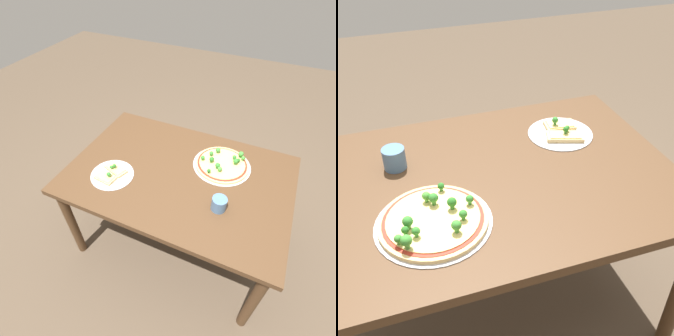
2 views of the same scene
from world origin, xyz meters
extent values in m
plane|color=brown|center=(0.00, 0.00, 0.00)|extent=(8.00, 8.00, 0.00)
cube|color=#4C331E|center=(0.00, 0.00, 0.71)|extent=(1.37, 0.93, 0.04)
cylinder|color=#4C331E|center=(-0.62, -0.41, 0.34)|extent=(0.06, 0.06, 0.69)
cylinder|color=#4C331E|center=(0.62, -0.41, 0.34)|extent=(0.06, 0.06, 0.69)
cylinder|color=#4C331E|center=(-0.62, 0.41, 0.34)|extent=(0.06, 0.06, 0.69)
cylinder|color=#4C331E|center=(0.62, 0.41, 0.34)|extent=(0.06, 0.06, 0.69)
cylinder|color=#B7B7BC|center=(0.22, 0.17, 0.73)|extent=(0.37, 0.37, 0.00)
cylinder|color=#DBB775|center=(0.22, 0.17, 0.73)|extent=(0.34, 0.34, 0.01)
cylinder|color=#A82D1E|center=(0.22, 0.17, 0.74)|extent=(0.31, 0.31, 0.00)
cylinder|color=#EACC75|center=(0.22, 0.17, 0.75)|extent=(0.29, 0.29, 0.00)
sphere|color=#3D8933|center=(0.32, 0.28, 0.78)|extent=(0.03, 0.03, 0.03)
cylinder|color=#488E3A|center=(0.32, 0.28, 0.75)|extent=(0.02, 0.02, 0.02)
sphere|color=#3D8933|center=(0.17, 0.26, 0.77)|extent=(0.03, 0.03, 0.03)
cylinder|color=#488E3A|center=(0.17, 0.26, 0.75)|extent=(0.01, 0.01, 0.01)
sphere|color=#337A2D|center=(0.30, 0.20, 0.78)|extent=(0.03, 0.03, 0.03)
cylinder|color=#3F8136|center=(0.30, 0.20, 0.75)|extent=(0.01, 0.01, 0.01)
sphere|color=#286B23|center=(0.16, 0.15, 0.77)|extent=(0.03, 0.03, 0.03)
cylinder|color=#37742D|center=(0.16, 0.15, 0.75)|extent=(0.01, 0.01, 0.01)
sphere|color=#286B23|center=(0.31, 0.22, 0.77)|extent=(0.02, 0.02, 0.02)
cylinder|color=#37742D|center=(0.31, 0.22, 0.75)|extent=(0.01, 0.01, 0.01)
sphere|color=#337A2D|center=(0.29, 0.24, 0.77)|extent=(0.03, 0.03, 0.03)
cylinder|color=#3F8136|center=(0.29, 0.24, 0.75)|extent=(0.01, 0.01, 0.01)
sphere|color=#337A2D|center=(0.21, 0.11, 0.77)|extent=(0.03, 0.03, 0.03)
cylinder|color=#3F8136|center=(0.21, 0.11, 0.75)|extent=(0.01, 0.01, 0.01)
sphere|color=#3D8933|center=(0.34, 0.25, 0.77)|extent=(0.02, 0.02, 0.02)
cylinder|color=#488E3A|center=(0.34, 0.25, 0.75)|extent=(0.01, 0.01, 0.01)
sphere|color=#286B23|center=(0.17, 0.05, 0.77)|extent=(0.02, 0.02, 0.02)
cylinder|color=#37742D|center=(0.17, 0.05, 0.75)|extent=(0.01, 0.01, 0.01)
sphere|color=#479338|center=(0.23, 0.09, 0.77)|extent=(0.03, 0.03, 0.03)
cylinder|color=#51973E|center=(0.23, 0.09, 0.75)|extent=(0.01, 0.01, 0.01)
sphere|color=#337A2D|center=(0.10, 0.15, 0.77)|extent=(0.03, 0.03, 0.03)
cylinder|color=#3F8136|center=(0.10, 0.15, 0.75)|extent=(0.01, 0.01, 0.01)
sphere|color=#337A2D|center=(0.14, 0.21, 0.77)|extent=(0.03, 0.03, 0.03)
cylinder|color=#3F8136|center=(0.14, 0.21, 0.75)|extent=(0.01, 0.01, 0.01)
cylinder|color=#B7B7BC|center=(-0.37, -0.19, 0.73)|extent=(0.27, 0.27, 0.00)
cube|color=#DBB775|center=(-0.39, -0.23, 0.74)|extent=(0.13, 0.10, 0.02)
cube|color=#EACC75|center=(-0.39, -0.23, 0.75)|extent=(0.11, 0.08, 0.00)
sphere|color=#337A2D|center=(-0.36, -0.23, 0.77)|extent=(0.03, 0.03, 0.03)
cylinder|color=#3F8136|center=(-0.36, -0.23, 0.75)|extent=(0.01, 0.01, 0.01)
cube|color=#DBB775|center=(-0.37, -0.14, 0.74)|extent=(0.16, 0.12, 0.02)
cube|color=#EACC75|center=(-0.37, -0.14, 0.75)|extent=(0.14, 0.10, 0.00)
sphere|color=#337A2D|center=(-0.39, -0.16, 0.76)|extent=(0.02, 0.02, 0.02)
cylinder|color=#3F8136|center=(-0.39, -0.16, 0.75)|extent=(0.01, 0.01, 0.01)
sphere|color=#286B23|center=(-0.37, -0.15, 0.77)|extent=(0.02, 0.02, 0.02)
cylinder|color=#37742D|center=(-0.37, -0.15, 0.75)|extent=(0.01, 0.01, 0.01)
cylinder|color=#4C7099|center=(0.30, -0.17, 0.76)|extent=(0.08, 0.08, 0.08)
camera|label=1|loc=(0.41, -1.08, 1.88)|focal=28.00mm
camera|label=2|loc=(0.32, 1.15, 1.63)|focal=45.00mm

